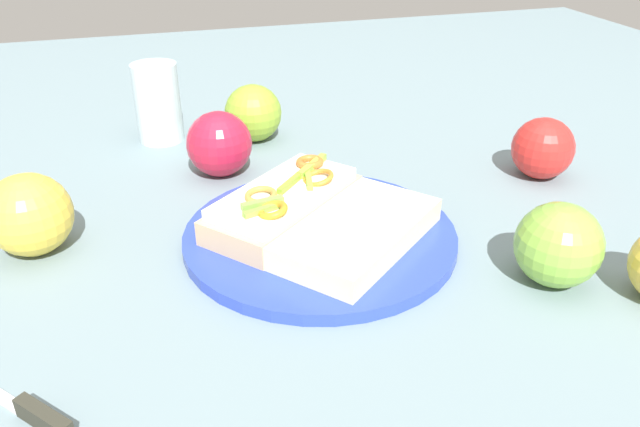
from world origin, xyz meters
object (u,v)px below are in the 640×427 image
object	(u,v)px
apple_3	(30,215)
apple_4	(558,245)
apple_2	(543,148)
knife	(32,412)
sandwich	(285,203)
plate	(320,236)
apple_0	(219,144)
apple_1	(253,113)
bread_slice_side	(358,233)
drinking_glass	(158,103)

from	to	relation	value
apple_3	apple_4	size ratio (longest dim) A/B	1.05
apple_2	knife	size ratio (longest dim) A/B	0.80
sandwich	plate	bearing A→B (deg)	-90.48
sandwich	apple_0	distance (m)	0.16
apple_0	apple_4	bearing A→B (deg)	38.74
apple_1	plate	bearing A→B (deg)	2.00
apple_0	apple_3	world-z (taller)	apple_3
apple_4	knife	world-z (taller)	apple_4
apple_0	apple_2	bearing A→B (deg)	72.36
sandwich	bread_slice_side	bearing A→B (deg)	-90.24
apple_1	apple_4	distance (m)	0.46
drinking_glass	plate	bearing A→B (deg)	22.30
bread_slice_side	apple_1	world-z (taller)	apple_1
apple_0	apple_1	bearing A→B (deg)	148.10
apple_2	apple_4	xyz separation A→B (m)	(0.20, -0.12, 0.00)
apple_0	apple_4	distance (m)	0.41
apple_0	apple_2	world-z (taller)	apple_0
apple_1	knife	xyz separation A→B (m)	(0.46, -0.25, -0.03)
plate	bread_slice_side	distance (m)	0.05
plate	apple_3	world-z (taller)	apple_3
sandwich	knife	bearing A→B (deg)	-178.34
apple_2	drinking_glass	world-z (taller)	drinking_glass
knife	plate	bearing A→B (deg)	-97.50
apple_1	drinking_glass	distance (m)	0.13
bread_slice_side	knife	bearing A→B (deg)	165.74
plate	apple_2	world-z (taller)	apple_2
apple_1	drinking_glass	size ratio (longest dim) A/B	0.73
apple_2	plate	bearing A→B (deg)	-76.71
apple_2	apple_4	distance (m)	0.23
plate	sandwich	distance (m)	0.05
apple_3	knife	xyz separation A→B (m)	(0.24, 0.02, -0.03)
knife	drinking_glass	bearing A→B (deg)	-55.05
plate	apple_3	xyz separation A→B (m)	(-0.06, -0.28, 0.03)
apple_0	drinking_glass	size ratio (longest dim) A/B	0.74
apple_4	drinking_glass	world-z (taller)	drinking_glass
plate	bread_slice_side	size ratio (longest dim) A/B	1.56
apple_1	drinking_glass	xyz separation A→B (m)	(-0.04, -0.12, 0.01)
apple_4	apple_3	bearing A→B (deg)	-112.65
bread_slice_side	apple_4	xyz separation A→B (m)	(0.10, 0.16, 0.01)
bread_slice_side	apple_2	distance (m)	0.30
apple_4	knife	xyz separation A→B (m)	(0.04, -0.45, -0.03)
apple_3	knife	bearing A→B (deg)	4.15
apple_1	apple_2	bearing A→B (deg)	55.17
apple_4	sandwich	bearing A→B (deg)	-127.39
apple_2	apple_3	xyz separation A→B (m)	(0.01, -0.58, 0.00)
apple_0	plate	bearing A→B (deg)	20.57
apple_2	knife	xyz separation A→B (m)	(0.24, -0.56, -0.03)
bread_slice_side	apple_0	xyz separation A→B (m)	(-0.23, -0.10, 0.02)
plate	drinking_glass	world-z (taller)	drinking_glass
bread_slice_side	apple_2	xyz separation A→B (m)	(-0.11, 0.28, 0.01)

